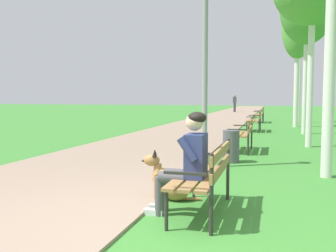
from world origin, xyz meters
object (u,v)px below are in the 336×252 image
dog_shepherd (169,182)px  litter_bin (231,146)px  park_bench_far (255,119)px  person_seated_on_near_bench (187,159)px  birch_tree_sixth (301,20)px  pedestrian_distant (235,103)px  lamp_post_near (205,70)px  birch_tree_fourth (307,7)px  park_bench_near (206,172)px  park_bench_furthest (260,113)px  park_bench_mid (243,132)px  birch_tree_fifth (298,29)px

dog_shepherd → litter_bin: dog_shepherd is taller
park_bench_far → dog_shepherd: park_bench_far is taller
park_bench_far → person_seated_on_near_bench: 11.41m
birch_tree_sixth → pedestrian_distant: size_ratio=4.33×
lamp_post_near → pedestrian_distant: lamp_post_near is taller
birch_tree_sixth → birch_tree_fourth: bearing=-91.5°
park_bench_near → park_bench_far: (0.03, 11.28, 0.00)m
park_bench_furthest → birch_tree_fourth: (1.89, -6.14, 4.31)m
pedestrian_distant → park_bench_mid: bearing=-83.6°
park_bench_furthest → birch_tree_sixth: bearing=10.7°
dog_shepherd → pedestrian_distant: (-2.22, 30.00, 0.58)m
park_bench_near → litter_bin: park_bench_near is taller
park_bench_furthest → person_seated_on_near_bench: 16.96m
park_bench_mid → person_seated_on_near_bench: person_seated_on_near_bench is taller
litter_bin → pedestrian_distant: bearing=95.8°
park_bench_furthest → birch_tree_fourth: bearing=-72.9°
person_seated_on_near_bench → pedestrian_distant: bearing=94.9°
lamp_post_near → litter_bin: lamp_post_near is taller
birch_tree_fifth → pedestrian_distant: birch_tree_fifth is taller
park_bench_furthest → park_bench_mid: bearing=-89.9°
litter_bin → birch_tree_fourth: bearing=74.1°
park_bench_far → lamp_post_near: 8.53m
park_bench_mid → person_seated_on_near_bench: size_ratio=1.20×
park_bench_near → birch_tree_fifth: 14.74m
person_seated_on_near_bench → litter_bin: bearing=88.5°
park_bench_furthest → lamp_post_near: size_ratio=0.40×
park_bench_near → dog_shepherd: bearing=144.6°
birch_tree_fifth → litter_bin: size_ratio=8.85×
park_bench_mid → birch_tree_fifth: birch_tree_fifth is taller
park_bench_mid → lamp_post_near: bearing=-102.8°
park_bench_near → park_bench_mid: bearing=89.9°
park_bench_mid → dog_shepherd: bearing=-96.8°
birch_tree_fifth → birch_tree_sixth: bearing=84.3°
park_bench_mid → birch_tree_sixth: 13.04m
park_bench_mid → pedestrian_distant: pedestrian_distant is taller
lamp_post_near → birch_tree_fifth: (2.31, 11.15, 2.64)m
dog_shepherd → park_bench_mid: bearing=83.2°
park_bench_furthest → lamp_post_near: (-0.55, -13.92, 1.45)m
birch_tree_sixth → litter_bin: (-2.17, -13.56, -5.24)m
dog_shepherd → birch_tree_fourth: size_ratio=0.13×
park_bench_furthest → dog_shepherd: (-0.58, -16.41, -0.25)m
park_bench_near → park_bench_mid: (0.00, 5.38, 0.00)m
birch_tree_fourth → birch_tree_fifth: size_ratio=1.02×
park_bench_mid → birch_tree_fourth: 7.09m
dog_shepherd → birch_tree_sixth: size_ratio=0.11×
birch_tree_fifth → pedestrian_distant: size_ratio=3.76×
dog_shepherd → lamp_post_near: lamp_post_near is taller
park_bench_furthest → park_bench_far: bearing=-89.7°
park_bench_far → pedestrian_distant: 19.35m
birch_tree_fourth → birch_tree_sixth: (0.18, 6.53, 0.76)m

